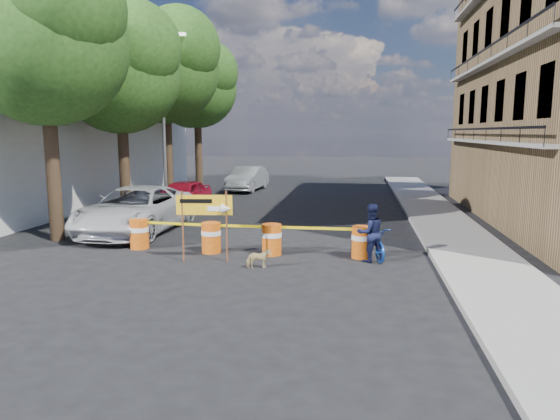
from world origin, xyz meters
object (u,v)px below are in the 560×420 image
(pedestrian, at_px, (370,233))
(sedan_silver, at_px, (247,179))
(suv_white, at_px, (136,210))
(barrel_far_left, at_px, (139,233))
(barrel_mid_left, at_px, (211,237))
(barrel_far_right, at_px, (362,242))
(dog, at_px, (259,259))
(sedan_red, at_px, (182,196))
(bicycle, at_px, (374,228))
(barrel_mid_right, at_px, (272,239))
(detour_sign, at_px, (212,210))

(pedestrian, height_order, sedan_silver, pedestrian)
(suv_white, bearing_deg, barrel_far_left, -62.22)
(barrel_mid_left, bearing_deg, barrel_far_left, 175.76)
(barrel_mid_left, xyz_separation_m, barrel_far_right, (4.38, 0.03, 0.00))
(dog, xyz_separation_m, sedan_red, (-5.23, 8.80, 0.44))
(barrel_far_left, height_order, bicycle, bicycle)
(bicycle, height_order, dog, bicycle)
(pedestrian, distance_m, suv_white, 8.59)
(pedestrian, bearing_deg, sedan_silver, -89.80)
(barrel_mid_left, bearing_deg, suv_white, 144.23)
(suv_white, bearing_deg, barrel_far_right, -16.45)
(sedan_silver, bearing_deg, barrel_mid_left, -76.38)
(bicycle, relative_size, dog, 2.79)
(barrel_far_left, relative_size, barrel_far_right, 1.00)
(barrel_far_left, xyz_separation_m, dog, (4.05, -1.68, -0.21))
(barrel_far_left, height_order, dog, barrel_far_left)
(barrel_far_right, xyz_separation_m, pedestrian, (0.23, -0.37, 0.33))
(barrel_far_left, xyz_separation_m, barrel_mid_right, (4.13, -0.16, 0.00))
(sedan_red, distance_m, sedan_silver, 8.44)
(barrel_mid_left, xyz_separation_m, sedan_silver, (-2.38, 15.65, 0.26))
(barrel_far_right, xyz_separation_m, sedan_red, (-7.88, 7.25, 0.23))
(suv_white, bearing_deg, bicycle, -15.52)
(bicycle, distance_m, sedan_red, 10.92)
(detour_sign, bearing_deg, barrel_far_right, 8.24)
(sedan_silver, bearing_deg, pedestrian, -61.42)
(barrel_mid_right, bearing_deg, dog, -93.07)
(barrel_far_left, height_order, sedan_red, sedan_red)
(barrel_far_right, height_order, sedan_red, sedan_red)
(barrel_far_left, relative_size, suv_white, 0.16)
(barrel_far_left, height_order, pedestrian, pedestrian)
(pedestrian, bearing_deg, suv_white, -42.80)
(barrel_mid_right, distance_m, sedan_red, 9.01)
(barrel_far_left, bearing_deg, detour_sign, -24.66)
(pedestrian, xyz_separation_m, sedan_red, (-8.10, 7.62, -0.10))
(barrel_mid_right, height_order, barrel_far_right, same)
(bicycle, distance_m, sedan_silver, 17.11)
(sedan_silver, bearing_deg, suv_white, -89.90)
(detour_sign, bearing_deg, barrel_far_left, 148.42)
(barrel_mid_left, height_order, bicycle, bicycle)
(barrel_mid_left, distance_m, detour_sign, 1.48)
(barrel_far_left, xyz_separation_m, detour_sign, (2.67, -1.23, 0.97))
(barrel_far_right, distance_m, dog, 3.07)
(barrel_far_right, height_order, sedan_silver, sedan_silver)
(dog, bearing_deg, sedan_silver, -8.52)
(barrel_mid_left, relative_size, bicycle, 0.51)
(dog, distance_m, sedan_silver, 17.65)
(detour_sign, height_order, sedan_red, detour_sign)
(pedestrian, relative_size, sedan_silver, 0.36)
(barrel_mid_right, relative_size, pedestrian, 0.56)
(barrel_far_left, xyz_separation_m, barrel_mid_left, (2.32, -0.17, 0.00))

